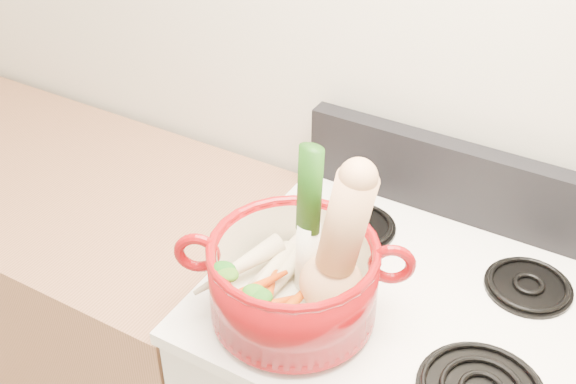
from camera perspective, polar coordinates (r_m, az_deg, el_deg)
The scene contains 21 objects.
wall_back at distance 1.54m, azimuth 16.08°, elevation 9.43°, with size 3.50×0.02×2.60m, color beige.
cooktop at distance 1.47m, azimuth 9.75°, elevation -8.63°, with size 0.78×0.67×0.03m, color white.
control_backsplash at distance 1.63m, azimuth 14.09°, elevation 0.60°, with size 0.76×0.05×0.18m, color black.
counter_left at distance 2.28m, azimuth -17.54°, elevation -7.51°, with size 1.36×0.65×0.90m, color #9A6748.
burner_front_left at distance 1.40m, azimuth 0.06°, elevation -9.31°, with size 0.22×0.22×0.02m, color black.
burner_back_left at distance 1.60m, azimuth 5.45°, elevation -2.64°, with size 0.17×0.17×0.02m, color black.
burner_back_right at distance 1.53m, azimuth 18.48°, elevation -6.99°, with size 0.17×0.17×0.02m, color black.
dutch_oven at distance 1.34m, azimuth 0.43°, elevation -6.95°, with size 0.31×0.31×0.15m, color maroon.
pot_handle_left at distance 1.32m, azimuth -7.19°, elevation -4.78°, with size 0.09×0.09×0.02m, color maroon.
pot_handle_right at distance 1.30m, azimuth 8.21°, elevation -5.67°, with size 0.09×0.09×0.02m, color maroon.
squash at distance 1.25m, azimuth 3.61°, elevation -3.94°, with size 0.13×0.13×0.30m, color tan, non-canonical shape.
leek at distance 1.29m, azimuth 1.59°, elevation -2.10°, with size 0.05×0.05×0.32m, color white.
ginger at distance 1.38m, azimuth 2.66°, elevation -6.42°, with size 0.09×0.06×0.05m, color #D3B581.
parsnip_0 at distance 1.38m, azimuth -0.30°, elevation -6.43°, with size 0.05×0.05×0.25m, color beige.
parsnip_1 at distance 1.37m, azimuth -1.91°, elevation -6.78°, with size 0.04×0.04×0.18m, color #F0E6C3.
parsnip_2 at distance 1.41m, azimuth -0.46°, elevation -4.99°, with size 0.04×0.04×0.19m, color beige.
parsnip_3 at distance 1.37m, azimuth -3.98°, elevation -5.82°, with size 0.04×0.04×0.19m, color beige.
carrot_0 at distance 1.33m, azimuth -1.68°, elevation -8.59°, with size 0.03×0.03×0.17m, color #BF4A09.
carrot_1 at distance 1.32m, azimuth -1.87°, elevation -9.14°, with size 0.03×0.03×0.15m, color #BA3F09.
carrot_2 at distance 1.30m, azimuth 0.08°, elevation -9.24°, with size 0.03×0.03×0.18m, color #BC5B09.
carrot_3 at distance 1.33m, azimuth -2.84°, elevation -7.78°, with size 0.03×0.03×0.15m, color #CA3D0A.
Camera 1 is at (0.30, 0.39, 1.96)m, focal length 45.00 mm.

